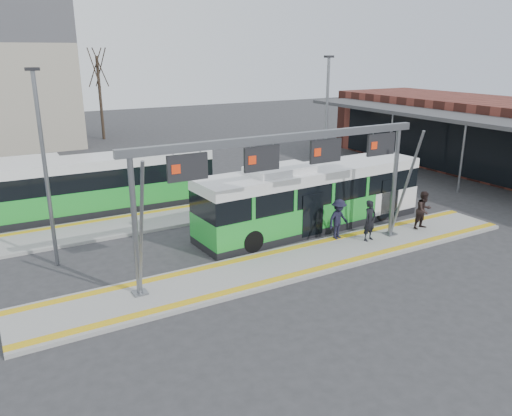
{
  "coord_description": "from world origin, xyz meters",
  "views": [
    {
      "loc": [
        -10.86,
        -15.59,
        8.37
      ],
      "look_at": [
        -0.2,
        3.0,
        1.6
      ],
      "focal_mm": 35.0,
      "sensor_mm": 36.0,
      "label": 1
    }
  ],
  "objects": [
    {
      "name": "passenger_b",
      "position": [
        7.46,
        0.16,
        1.07
      ],
      "size": [
        0.91,
        0.72,
        1.85
      ],
      "primitive_type": "imported",
      "rotation": [
        0.0,
        0.0,
        0.02
      ],
      "color": "black",
      "rests_on": "platform_main"
    },
    {
      "name": "platform_second",
      "position": [
        -4.0,
        8.0,
        0.07
      ],
      "size": [
        20.0,
        3.0,
        0.15
      ],
      "primitive_type": "cube",
      "color": "gray",
      "rests_on": "ground"
    },
    {
      "name": "gantry",
      "position": [
        -0.35,
        0.25,
        4.3
      ],
      "size": [
        13.0,
        1.68,
        5.2
      ],
      "color": "slate",
      "rests_on": "platform_main"
    },
    {
      "name": "lamp_east",
      "position": [
        6.22,
        6.41,
        4.31
      ],
      "size": [
        0.5,
        0.25,
        8.14
      ],
      "color": "slate",
      "rests_on": "ground"
    },
    {
      "name": "tree_left",
      "position": [
        -5.55,
        30.92,
        6.69
      ],
      "size": [
        1.4,
        1.4,
        8.82
      ],
      "color": "#382B21",
      "rests_on": "ground"
    },
    {
      "name": "platform_main",
      "position": [
        0.0,
        0.0,
        0.07
      ],
      "size": [
        22.0,
        3.0,
        0.15
      ],
      "primitive_type": "cube",
      "color": "gray",
      "rests_on": "ground"
    },
    {
      "name": "ground",
      "position": [
        0.0,
        0.0,
        0.0
      ],
      "size": [
        120.0,
        120.0,
        0.0
      ],
      "primitive_type": "plane",
      "color": "#2D2D30",
      "rests_on": "ground"
    },
    {
      "name": "passenger_c",
      "position": [
        3.02,
        1.1,
        1.08
      ],
      "size": [
        1.32,
        0.92,
        1.86
      ],
      "primitive_type": "imported",
      "rotation": [
        0.0,
        0.0,
        0.2
      ],
      "color": "black",
      "rests_on": "platform_main"
    },
    {
      "name": "hero_bus",
      "position": [
        3.16,
        3.33,
        1.52
      ],
      "size": [
        12.19,
        3.16,
        3.32
      ],
      "rotation": [
        0.0,
        0.0,
        0.05
      ],
      "color": "black",
      "rests_on": "ground"
    },
    {
      "name": "tactile_main",
      "position": [
        0.0,
        0.0,
        0.16
      ],
      "size": [
        22.0,
        2.65,
        0.02
      ],
      "color": "gold",
      "rests_on": "platform_main"
    },
    {
      "name": "lamp_west",
      "position": [
        -8.58,
        4.72,
        4.14
      ],
      "size": [
        0.5,
        0.25,
        7.8
      ],
      "color": "slate",
      "rests_on": "ground"
    },
    {
      "name": "tree_mid",
      "position": [
        0.54,
        34.66,
        6.81
      ],
      "size": [
        1.4,
        1.4,
        8.98
      ],
      "color": "#382B21",
      "rests_on": "ground"
    },
    {
      "name": "passenger_a",
      "position": [
        4.13,
        0.25,
        1.09
      ],
      "size": [
        0.75,
        0.56,
        1.87
      ],
      "primitive_type": "imported",
      "rotation": [
        0.0,
        0.0,
        0.18
      ],
      "color": "black",
      "rests_on": "platform_main"
    },
    {
      "name": "tactile_second",
      "position": [
        -4.0,
        9.15,
        0.16
      ],
      "size": [
        20.0,
        0.35,
        0.02
      ],
      "color": "gold",
      "rests_on": "platform_second"
    },
    {
      "name": "bg_bus_green",
      "position": [
        -5.07,
        11.25,
        1.47
      ],
      "size": [
        11.98,
        2.79,
        2.98
      ],
      "rotation": [
        0.0,
        0.0,
        -0.02
      ],
      "color": "black",
      "rests_on": "ground"
    }
  ]
}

